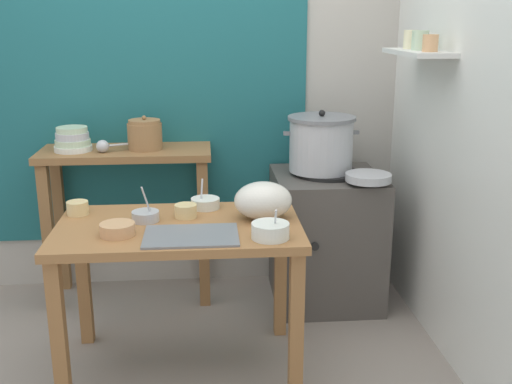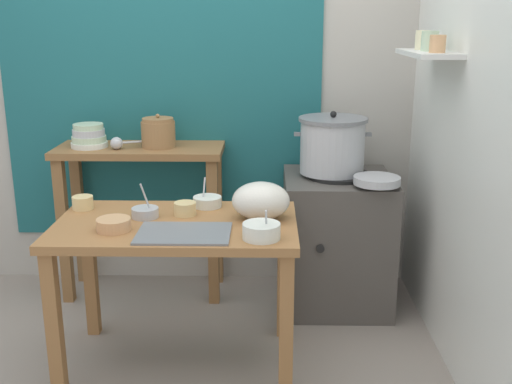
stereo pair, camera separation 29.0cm
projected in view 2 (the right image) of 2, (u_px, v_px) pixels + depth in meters
ground_plane at (167, 364)px, 2.97m from camera, size 9.00×9.00×0.00m
wall_back at (201, 72)px, 3.66m from camera, size 4.40×0.12×2.60m
wall_right at (469, 90)px, 2.78m from camera, size 0.30×3.20×2.60m
prep_table at (177, 244)px, 2.82m from camera, size 1.10×0.66×0.72m
back_shelf_table at (141, 184)px, 3.59m from camera, size 0.96×0.40×0.90m
stove_block at (336, 240)px, 3.52m from camera, size 0.60×0.61×0.78m
steamer_pot at (332, 145)px, 3.39m from camera, size 0.43×0.38×0.35m
clay_pot at (158, 133)px, 3.50m from camera, size 0.19×0.19×0.19m
bowl_stack_enamel at (89, 136)px, 3.50m from camera, size 0.21×0.21×0.14m
ladle at (118, 143)px, 3.45m from camera, size 0.25×0.13×0.07m
serving_tray at (184, 233)px, 2.63m from camera, size 0.40×0.28×0.01m
plastic_bag at (261, 201)px, 2.81m from camera, size 0.27×0.22×0.17m
wide_pan at (377, 180)px, 3.19m from camera, size 0.24×0.24×0.04m
prep_bowl_0 at (114, 224)px, 2.67m from camera, size 0.15×0.15×0.05m
prep_bowl_1 at (207, 201)px, 3.01m from camera, size 0.14×0.14×0.14m
prep_bowl_2 at (145, 212)px, 2.84m from camera, size 0.12×0.12×0.17m
prep_bowl_3 at (185, 208)px, 2.87m from camera, size 0.10×0.10×0.06m
prep_bowl_4 at (83, 202)px, 2.97m from camera, size 0.10×0.10×0.06m
prep_bowl_5 at (261, 230)px, 2.57m from camera, size 0.16×0.16×0.14m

